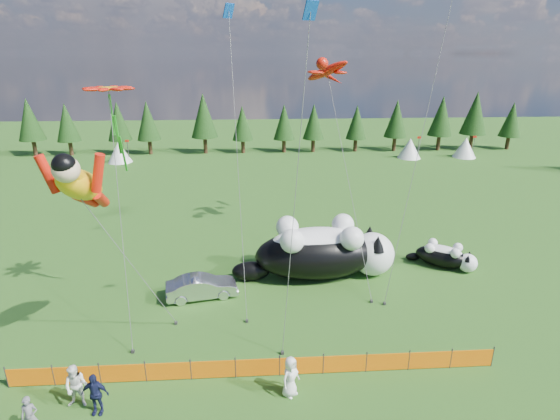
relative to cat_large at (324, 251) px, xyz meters
name	(u,v)px	position (x,y,z in m)	size (l,w,h in m)	color
ground	(257,336)	(-4.46, -6.34, -1.84)	(160.00, 160.00, 0.00)	#113A0A
safety_fence	(258,367)	(-4.46, -9.34, -1.34)	(22.06, 0.06, 1.10)	#262626
tree_line	(252,126)	(-4.46, 38.66, 2.16)	(90.00, 4.00, 8.00)	black
festival_tents	(332,149)	(6.54, 33.66, -0.44)	(50.00, 3.20, 2.80)	white
cat_large	(324,251)	(0.00, 0.00, 0.00)	(10.74, 4.10, 3.88)	black
cat_small	(445,256)	(8.59, 0.78, -1.03)	(4.24, 3.33, 1.72)	black
car	(202,287)	(-7.71, -2.22, -1.14)	(1.48, 4.23, 1.40)	silver
spectator_a	(30,416)	(-13.19, -12.00, -0.98)	(0.63, 0.41, 1.73)	slate
spectator_b	(76,386)	(-11.95, -10.61, -0.85)	(0.96, 0.57, 1.98)	white
spectator_c	(95,394)	(-11.05, -11.06, -0.89)	(1.11, 0.57, 1.90)	#161B3E
spectator_e	(290,377)	(-3.08, -10.55, -0.90)	(0.92, 0.60, 1.89)	white
superhero_kite	(80,185)	(-11.57, -7.89, 6.99)	(4.73, 5.10, 11.06)	#F0AC0C
gecko_kite	(327,71)	(0.95, 6.84, 10.89)	(5.57, 13.36, 16.34)	red
flower_kite	(109,92)	(-11.16, -3.98, 10.36)	(3.15, 4.95, 12.67)	red
diamond_kite_a	(229,23)	(-5.62, 1.07, 13.66)	(1.25, 6.86, 17.45)	#0B47AD
diamond_kite_c	(309,36)	(-2.32, -8.31, 12.67)	(1.54, 0.82, 16.09)	#0B47AD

